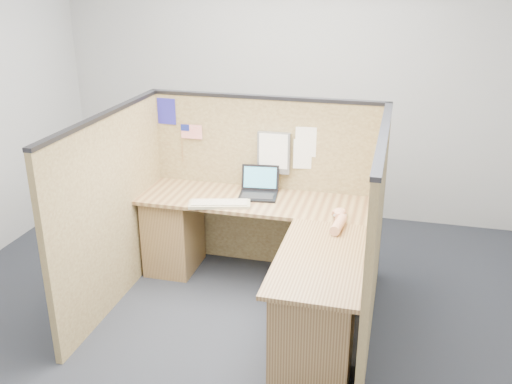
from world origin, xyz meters
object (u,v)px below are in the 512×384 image
(laptop, at_px, (260,188))
(mouse, at_px, (340,215))
(keyboard, at_px, (220,204))
(l_desk, at_px, (266,260))

(laptop, distance_m, mouse, 0.78)
(keyboard, relative_size, mouse, 4.62)
(l_desk, height_order, keyboard, keyboard)
(l_desk, bearing_deg, mouse, 19.74)
(keyboard, height_order, mouse, mouse)
(laptop, xyz_separation_m, mouse, (0.71, -0.31, -0.03))
(l_desk, bearing_deg, laptop, 109.67)
(keyboard, distance_m, mouse, 0.96)
(l_desk, bearing_deg, keyboard, 156.42)
(laptop, bearing_deg, l_desk, -77.14)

